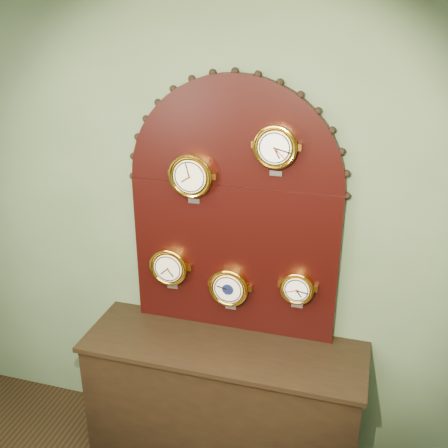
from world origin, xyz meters
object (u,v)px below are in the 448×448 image
(display_board, at_px, (234,203))
(barometer, at_px, (229,287))
(arabic_clock, at_px, (276,146))
(tide_clock, at_px, (297,287))
(shop_counter, at_px, (223,404))
(hygrometer, at_px, (170,266))
(roman_clock, at_px, (191,175))

(display_board, height_order, barometer, display_board)
(arabic_clock, height_order, tide_clock, arabic_clock)
(arabic_clock, height_order, barometer, arabic_clock)
(shop_counter, xyz_separation_m, hygrometer, (-0.37, 0.15, 0.81))
(shop_counter, bearing_deg, arabic_clock, 33.15)
(roman_clock, height_order, barometer, roman_clock)
(arabic_clock, bearing_deg, tide_clock, 0.39)
(arabic_clock, bearing_deg, hygrometer, -180.00)
(roman_clock, xyz_separation_m, tide_clock, (0.61, 0.00, -0.60))
(display_board, bearing_deg, shop_counter, -90.00)
(shop_counter, bearing_deg, display_board, 90.00)
(shop_counter, distance_m, hygrometer, 0.91)
(display_board, relative_size, tide_clock, 6.28)
(display_board, relative_size, roman_clock, 5.14)
(arabic_clock, bearing_deg, roman_clock, -179.95)
(hygrometer, xyz_separation_m, barometer, (0.37, -0.00, -0.08))
(roman_clock, xyz_separation_m, barometer, (0.22, 0.00, -0.66))
(hygrometer, bearing_deg, barometer, -0.03)
(display_board, distance_m, barometer, 0.50)
(hygrometer, distance_m, barometer, 0.38)
(shop_counter, relative_size, hygrometer, 5.65)
(shop_counter, bearing_deg, tide_clock, 21.73)
(roman_clock, xyz_separation_m, hygrometer, (-0.15, 0.00, -0.58))
(display_board, bearing_deg, roman_clock, -163.30)
(shop_counter, relative_size, display_board, 1.05)
(hygrometer, xyz_separation_m, tide_clock, (0.76, 0.00, -0.02))
(shop_counter, distance_m, roman_clock, 1.41)
(shop_counter, distance_m, arabic_clock, 1.61)
(hygrometer, relative_size, barometer, 0.99)
(roman_clock, distance_m, arabic_clock, 0.50)
(shop_counter, relative_size, arabic_clock, 5.68)
(tide_clock, bearing_deg, arabic_clock, -179.61)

